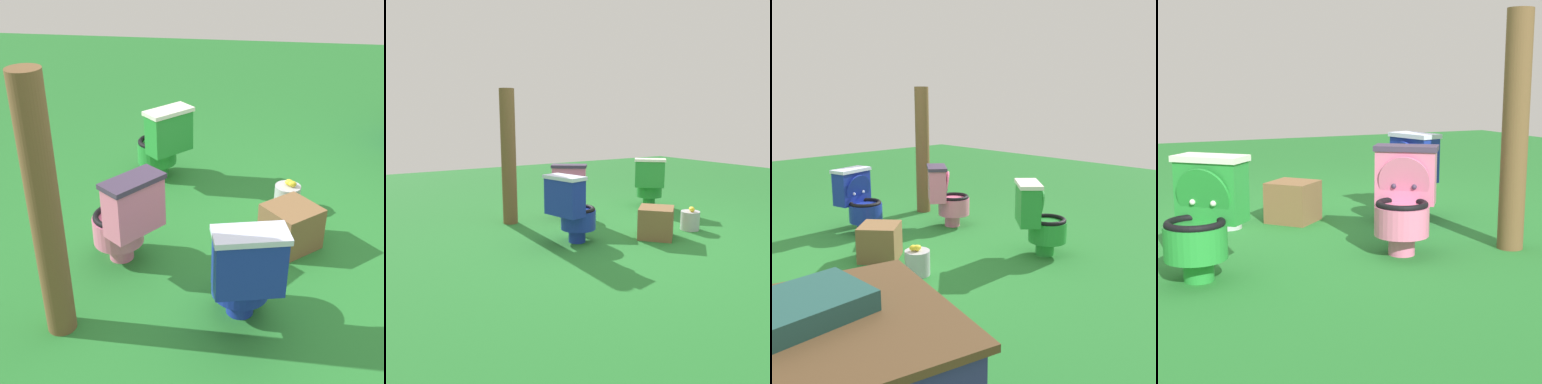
{
  "view_description": "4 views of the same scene",
  "coord_description": "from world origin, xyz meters",
  "views": [
    {
      "loc": [
        -0.27,
        -3.34,
        2.33
      ],
      "look_at": [
        -0.77,
        0.32,
        0.3
      ],
      "focal_mm": 49.45,
      "sensor_mm": 36.0,
      "label": 1
    },
    {
      "loc": [
        3.05,
        -2.82,
        1.28
      ],
      "look_at": [
        -0.98,
        -0.26,
        0.39
      ],
      "focal_mm": 36.65,
      "sensor_mm": 36.0,
      "label": 2
    },
    {
      "loc": [
        2.26,
        3.61,
        1.55
      ],
      "look_at": [
        -1.06,
        0.17,
        0.5
      ],
      "focal_mm": 41.9,
      "sensor_mm": 36.0,
      "label": 3
    },
    {
      "loc": [
        -4.78,
        1.81,
        1.18
      ],
      "look_at": [
        -0.57,
        -0.13,
        0.33
      ],
      "focal_mm": 57.98,
      "sensor_mm": 36.0,
      "label": 4
    }
  ],
  "objects": [
    {
      "name": "ground",
      "position": [
        0.0,
        0.0,
        0.0
      ],
      "size": [
        14.0,
        14.0,
        0.0
      ],
      "primitive_type": "plane",
      "color": "#26752D"
    },
    {
      "name": "toilet_blue",
      "position": [
        -0.31,
        -0.76,
        0.37
      ],
      "size": [
        0.51,
        0.57,
        0.73
      ],
      "rotation": [
        0.0,
        0.0,
        0.24
      ],
      "color": "#192D9E",
      "rests_on": "ground"
    },
    {
      "name": "toilet_green",
      "position": [
        -1.16,
        1.1,
        0.37
      ],
      "size": [
        0.63,
        0.63,
        0.73
      ],
      "rotation": [
        0.0,
        0.0,
        0.82
      ],
      "color": "green",
      "rests_on": "ground"
    },
    {
      "name": "toilet_pink",
      "position": [
        -1.17,
        -0.25,
        0.37
      ],
      "size": [
        0.63,
        0.62,
        0.73
      ],
      "rotation": [
        0.0,
        0.0,
        0.93
      ],
      "color": "pink",
      "rests_on": "ground"
    },
    {
      "name": "wooden_post",
      "position": [
        -1.41,
        -0.98,
        0.82
      ],
      "size": [
        0.18,
        0.18,
        1.64
      ],
      "primitive_type": "cylinder",
      "color": "brown",
      "rests_on": "ground"
    },
    {
      "name": "small_crate",
      "position": [
        0.01,
        0.13,
        0.17
      ],
      "size": [
        0.51,
        0.51,
        0.34
      ],
      "primitive_type": "cube",
      "rotation": [
        0.0,
        0.0,
        0.73
      ],
      "color": "brown",
      "rests_on": "ground"
    },
    {
      "name": "lemon_bucket",
      "position": [
        0.0,
        0.68,
        0.12
      ],
      "size": [
        0.22,
        0.22,
        0.28
      ],
      "color": "#B7B7BF",
      "rests_on": "ground"
    }
  ]
}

